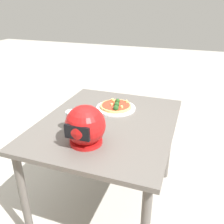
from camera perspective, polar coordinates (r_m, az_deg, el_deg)
ground_plane at (r=2.09m, az=-0.85°, el=-20.50°), size 14.00×14.00×0.00m
dining_table at (r=1.69m, az=-0.99°, el=-4.83°), size 0.88×1.08×0.74m
pizza_plate at (r=1.83m, az=0.91°, el=0.98°), size 0.29×0.29×0.01m
pizza at (r=1.82m, az=0.94°, el=1.49°), size 0.24×0.24×0.05m
motorcycle_helmet at (r=1.36m, az=-6.31°, el=-3.31°), size 0.23×0.23×0.23m
drinking_glass at (r=1.53m, az=-9.41°, el=-2.11°), size 0.07×0.07×0.13m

